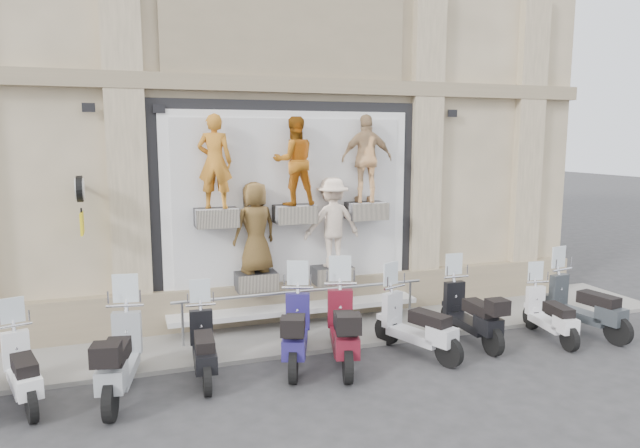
% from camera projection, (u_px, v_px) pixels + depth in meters
% --- Properties ---
extents(ground, '(90.00, 90.00, 0.00)m').
position_uv_depth(ground, '(342.00, 376.00, 9.24)').
color(ground, '#2E2E31').
rests_on(ground, ground).
extents(sidewalk, '(16.00, 2.20, 0.08)m').
position_uv_depth(sidewalk, '(303.00, 332.00, 11.19)').
color(sidewalk, gray).
rests_on(sidewalk, ground).
extents(building, '(14.00, 8.60, 12.00)m').
position_uv_depth(building, '(245.00, 53.00, 14.87)').
color(building, beige).
rests_on(building, ground).
extents(shop_vitrine, '(5.60, 0.83, 4.30)m').
position_uv_depth(shop_vitrine, '(297.00, 207.00, 11.45)').
color(shop_vitrine, black).
rests_on(shop_vitrine, ground).
extents(guard_rail, '(5.06, 0.10, 0.93)m').
position_uv_depth(guard_rail, '(304.00, 313.00, 11.03)').
color(guard_rail, '#9EA0A5').
rests_on(guard_rail, ground).
extents(clock_sign_bracket, '(0.10, 0.80, 1.02)m').
position_uv_depth(clock_sign_bracket, '(80.00, 197.00, 9.85)').
color(clock_sign_bracket, black).
rests_on(clock_sign_bracket, ground).
extents(scooter_b, '(1.00, 1.87, 1.46)m').
position_uv_depth(scooter_b, '(21.00, 356.00, 8.15)').
color(scooter_b, white).
rests_on(scooter_b, ground).
extents(scooter_c, '(0.99, 2.18, 1.71)m').
position_uv_depth(scooter_c, '(119.00, 341.00, 8.39)').
color(scooter_c, gray).
rests_on(scooter_c, ground).
extents(scooter_d, '(0.66, 1.86, 1.48)m').
position_uv_depth(scooter_d, '(203.00, 333.00, 9.06)').
color(scooter_d, black).
rests_on(scooter_d, ground).
extents(scooter_e, '(1.26, 2.13, 1.66)m').
position_uv_depth(scooter_e, '(296.00, 317.00, 9.58)').
color(scooter_e, navy).
rests_on(scooter_e, ground).
extents(scooter_f, '(1.20, 2.23, 1.74)m').
position_uv_depth(scooter_f, '(343.00, 314.00, 9.62)').
color(scooter_f, '#5A0F1C').
rests_on(scooter_f, ground).
extents(scooter_g, '(1.23, 2.02, 1.58)m').
position_uv_depth(scooter_g, '(417.00, 312.00, 10.01)').
color(scooter_g, '#B2B3BA').
rests_on(scooter_g, ground).
extents(scooter_h, '(0.59, 1.96, 1.59)m').
position_uv_depth(scooter_h, '(471.00, 301.00, 10.65)').
color(scooter_h, black).
rests_on(scooter_h, ground).
extents(scooter_i, '(0.74, 1.78, 1.40)m').
position_uv_depth(scooter_i, '(551.00, 304.00, 10.82)').
color(scooter_i, silver).
rests_on(scooter_i, ground).
extents(scooter_j, '(0.91, 2.08, 1.64)m').
position_uv_depth(scooter_j, '(585.00, 293.00, 11.12)').
color(scooter_j, '#282D31').
rests_on(scooter_j, ground).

